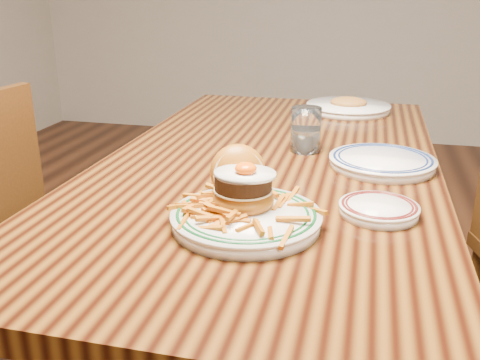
# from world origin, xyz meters

# --- Properties ---
(table) EXTENTS (0.85, 1.60, 0.75)m
(table) POSITION_xyz_m (0.00, 0.00, 0.66)
(table) COLOR black
(table) RESTS_ON floor
(main_plate) EXTENTS (0.28, 0.30, 0.14)m
(main_plate) POSITION_xyz_m (0.03, -0.40, 0.79)
(main_plate) COLOR white
(main_plate) RESTS_ON table
(side_plate) EXTENTS (0.16, 0.16, 0.02)m
(side_plate) POSITION_xyz_m (0.27, -0.30, 0.76)
(side_plate) COLOR white
(side_plate) RESTS_ON table
(rear_plate) EXTENTS (0.26, 0.26, 0.03)m
(rear_plate) POSITION_xyz_m (0.28, 0.00, 0.77)
(rear_plate) COLOR white
(rear_plate) RESTS_ON table
(water_glass) EXTENTS (0.08, 0.08, 0.12)m
(water_glass) POSITION_xyz_m (0.08, 0.10, 0.80)
(water_glass) COLOR white
(water_glass) RESTS_ON table
(far_plate) EXTENTS (0.30, 0.30, 0.05)m
(far_plate) POSITION_xyz_m (0.17, 0.61, 0.77)
(far_plate) COLOR white
(far_plate) RESTS_ON table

